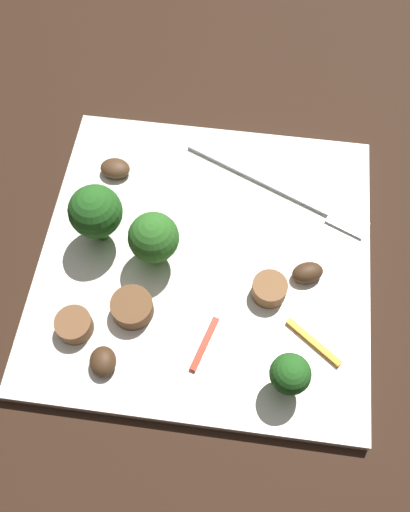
{
  "coord_description": "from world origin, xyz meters",
  "views": [
    {
      "loc": [
        0.03,
        -0.21,
        0.42
      ],
      "look_at": [
        0.0,
        0.0,
        0.01
      ],
      "focal_mm": 38.45,
      "sensor_mm": 36.0,
      "label": 1
    }
  ],
  "objects": [
    {
      "name": "mushroom_1",
      "position": [
        0.09,
        -0.01,
        0.02
      ],
      "size": [
        0.03,
        0.03,
        0.01
      ],
      "primitive_type": "ellipsoid",
      "rotation": [
        0.0,
        0.0,
        3.52
      ],
      "color": "#422B19",
      "rests_on": "plate"
    },
    {
      "name": "sausage_slice_0",
      "position": [
        -0.09,
        -0.08,
        0.02
      ],
      "size": [
        0.04,
        0.04,
        0.01
      ],
      "primitive_type": "cylinder",
      "rotation": [
        0.0,
        0.0,
        2.18
      ],
      "color": "brown",
      "rests_on": "plate"
    },
    {
      "name": "pepper_strip_0",
      "position": [
        0.09,
        -0.07,
        0.01
      ],
      "size": [
        0.04,
        0.04,
        0.0
      ],
      "primitive_type": "cube",
      "rotation": [
        0.0,
        0.0,
        5.65
      ],
      "color": "orange",
      "rests_on": "plate"
    },
    {
      "name": "broccoli_floret_0",
      "position": [
        -0.04,
        -0.01,
        0.04
      ],
      "size": [
        0.04,
        0.04,
        0.06
      ],
      "color": "#347525",
      "rests_on": "plate"
    },
    {
      "name": "sausage_slice_2",
      "position": [
        -0.05,
        -0.06,
        0.02
      ],
      "size": [
        0.04,
        0.04,
        0.02
      ],
      "primitive_type": "cylinder",
      "rotation": [
        0.0,
        0.0,
        2.81
      ],
      "color": "brown",
      "rests_on": "plate"
    },
    {
      "name": "pepper_strip_1",
      "position": [
        0.01,
        -0.08,
        0.01
      ],
      "size": [
        0.02,
        0.05,
        0.0
      ],
      "primitive_type": "cube",
      "rotation": [
        0.0,
        0.0,
        1.29
      ],
      "color": "red",
      "rests_on": "plate"
    },
    {
      "name": "mushroom_2",
      "position": [
        -0.09,
        0.08,
        0.02
      ],
      "size": [
        0.03,
        0.02,
        0.01
      ],
      "primitive_type": "ellipsoid",
      "rotation": [
        0.0,
        0.0,
        6.24
      ],
      "color": "#4C331E",
      "rests_on": "plate"
    },
    {
      "name": "sausage_slice_1",
      "position": [
        0.06,
        -0.03,
        0.02
      ],
      "size": [
        0.04,
        0.04,
        0.02
      ],
      "primitive_type": "cylinder",
      "rotation": [
        0.0,
        0.0,
        2.66
      ],
      "color": "brown",
      "rests_on": "plate"
    },
    {
      "name": "mushroom_0",
      "position": [
        -0.06,
        -0.1,
        0.02
      ],
      "size": [
        0.03,
        0.03,
        0.01
      ],
      "primitive_type": "ellipsoid",
      "rotation": [
        0.0,
        0.0,
        1.85
      ],
      "color": "#422B19",
      "rests_on": "plate"
    },
    {
      "name": "broccoli_floret_2",
      "position": [
        -0.09,
        0.01,
        0.05
      ],
      "size": [
        0.04,
        0.04,
        0.06
      ],
      "color": "#296420",
      "rests_on": "plate"
    },
    {
      "name": "fork",
      "position": [
        0.07,
        0.07,
        0.01
      ],
      "size": [
        0.17,
        0.08,
        0.0
      ],
      "rotation": [
        0.0,
        0.0,
        -0.41
      ],
      "color": "silver",
      "rests_on": "plate"
    },
    {
      "name": "plate",
      "position": [
        0.0,
        0.0,
        0.01
      ],
      "size": [
        0.28,
        0.28,
        0.01
      ],
      "primitive_type": "cube",
      "color": "white",
      "rests_on": "ground_plane"
    },
    {
      "name": "broccoli_floret_1",
      "position": [
        0.07,
        -0.1,
        0.04
      ],
      "size": [
        0.03,
        0.03,
        0.04
      ],
      "color": "#296420",
      "rests_on": "plate"
    },
    {
      "name": "ground_plane",
      "position": [
        0.0,
        0.0,
        0.0
      ],
      "size": [
        1.4,
        1.4,
        0.0
      ],
      "primitive_type": "plane",
      "color": "black"
    }
  ]
}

